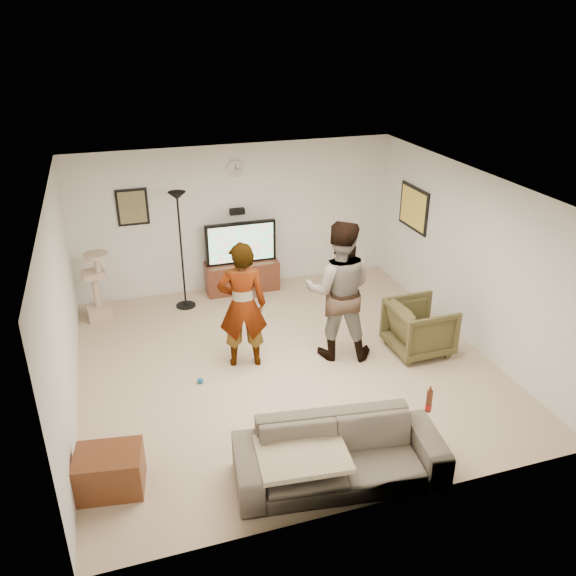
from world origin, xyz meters
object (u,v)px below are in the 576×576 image
object	(u,v)px
person_right	(339,291)
tv	(241,243)
armchair	(419,327)
beer_bottle	(429,401)
person_left	(242,305)
side_table	(110,471)
floor_lamp	(182,251)
sofa	(339,454)
cat_tree	(95,286)
tv_stand	(242,276)

from	to	relation	value
person_right	tv	bearing A→B (deg)	-52.83
person_right	armchair	xyz separation A→B (m)	(1.14, -0.28, -0.62)
beer_bottle	armchair	size ratio (longest dim) A/B	0.30
person_left	side_table	bearing A→B (deg)	56.74
tv	floor_lamp	bearing A→B (deg)	-162.40
person_left	beer_bottle	bearing A→B (deg)	130.35
armchair	floor_lamp	bearing A→B (deg)	49.31
floor_lamp	sofa	bearing A→B (deg)	-78.58
cat_tree	person_left	bearing A→B (deg)	-46.89
floor_lamp	beer_bottle	bearing A→B (deg)	-67.11
sofa	beer_bottle	xyz separation A→B (m)	(0.98, 0.00, 0.44)
person_right	sofa	bearing A→B (deg)	88.57
beer_bottle	side_table	xyz separation A→B (m)	(-3.24, 0.57, -0.53)
beer_bottle	side_table	distance (m)	3.33
sofa	armchair	xyz separation A→B (m)	(2.05, 2.03, 0.06)
person_left	sofa	bearing A→B (deg)	110.25
floor_lamp	sofa	world-z (taller)	floor_lamp
cat_tree	armchair	world-z (taller)	cat_tree
person_right	armchair	world-z (taller)	person_right
person_left	side_table	distance (m)	2.74
tv_stand	sofa	xyz separation A→B (m)	(-0.14, -4.80, 0.05)
tv	sofa	xyz separation A→B (m)	(-0.14, -4.80, -0.57)
beer_bottle	armchair	world-z (taller)	beer_bottle
armchair	side_table	distance (m)	4.56
side_table	sofa	bearing A→B (deg)	-14.14
sofa	beer_bottle	distance (m)	1.08
tv_stand	cat_tree	world-z (taller)	cat_tree
cat_tree	beer_bottle	distance (m)	5.55
tv_stand	armchair	xyz separation A→B (m)	(1.91, -2.77, 0.12)
person_left	sofa	size ratio (longest dim) A/B	0.83
person_right	side_table	world-z (taller)	person_right
tv_stand	side_table	distance (m)	4.87
person_left	person_right	size ratio (longest dim) A/B	0.90
tv_stand	person_right	xyz separation A→B (m)	(0.77, -2.49, 0.73)
tv	person_right	size ratio (longest dim) A/B	0.61
tv_stand	person_left	xyz separation A→B (m)	(-0.54, -2.34, 0.63)
floor_lamp	side_table	xyz separation A→B (m)	(-1.35, -3.90, -0.75)
tv_stand	sofa	size ratio (longest dim) A/B	0.59
cat_tree	person_right	size ratio (longest dim) A/B	0.56
side_table	cat_tree	bearing A→B (deg)	90.33
person_right	armchair	bearing A→B (deg)	-173.79
floor_lamp	person_left	size ratio (longest dim) A/B	1.09
tv	cat_tree	xyz separation A→B (m)	(-2.42, -0.33, -0.33)
cat_tree	side_table	world-z (taller)	cat_tree
sofa	armchair	size ratio (longest dim) A/B	2.59
person_left	armchair	xyz separation A→B (m)	(2.45, -0.44, -0.52)
person_right	side_table	xyz separation A→B (m)	(-3.17, -1.75, -0.77)
side_table	floor_lamp	bearing A→B (deg)	70.88
tv	tv_stand	bearing A→B (deg)	0.00
tv	armchair	size ratio (longest dim) A/B	1.47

